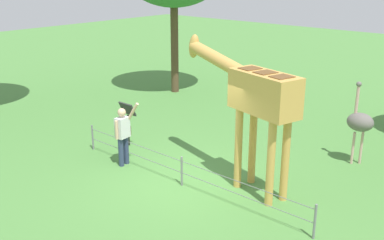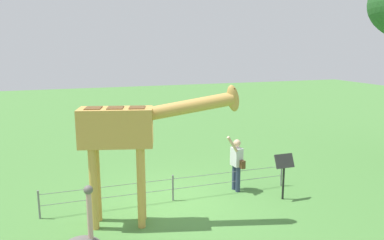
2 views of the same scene
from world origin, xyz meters
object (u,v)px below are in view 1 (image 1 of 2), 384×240
(giraffe, at_px, (254,96))
(ostrich, at_px, (360,122))
(visitor, at_px, (123,133))
(info_sign, at_px, (128,115))

(giraffe, relative_size, ostrich, 1.68)
(ostrich, bearing_deg, visitor, 42.06)
(giraffe, relative_size, visitor, 2.16)
(ostrich, xyz_separation_m, info_sign, (5.61, 3.16, -0.23))
(visitor, distance_m, info_sign, 1.41)
(giraffe, distance_m, visitor, 3.77)
(giraffe, xyz_separation_m, visitor, (3.33, 1.10, -1.38))
(giraffe, height_order, visitor, giraffe)
(giraffe, bearing_deg, info_sign, 1.19)
(visitor, xyz_separation_m, info_sign, (0.98, -1.01, 0.05))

